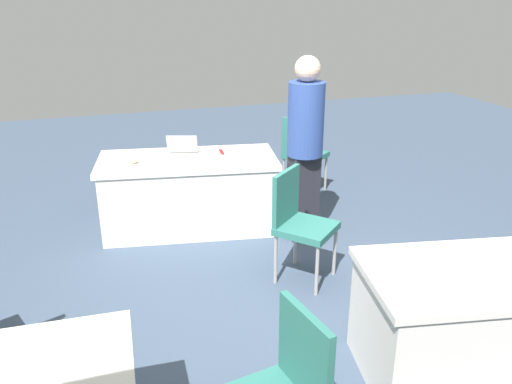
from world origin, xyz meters
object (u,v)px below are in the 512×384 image
object	(u,v)px
person_attendee_standing	(305,141)
yarn_ball	(132,160)
scissors_red	(222,152)
chair_tucked_right	(299,219)
chair_back_row	(303,151)
table_mid_left	(484,322)
table_foreground	(189,193)
laptop_silver	(181,153)

from	to	relation	value
person_attendee_standing	yarn_ball	world-z (taller)	person_attendee_standing
scissors_red	chair_tucked_right	bearing A→B (deg)	18.43
chair_back_row	scissors_red	bearing A→B (deg)	-103.81
table_mid_left	yarn_ball	bearing A→B (deg)	-55.59
person_attendee_standing	scissors_red	xyz separation A→B (m)	(0.65, -0.69, -0.25)
table_mid_left	person_attendee_standing	bearing A→B (deg)	-81.60
chair_tucked_right	yarn_ball	distance (m)	1.80
person_attendee_standing	yarn_ball	size ratio (longest dim) A/B	20.04
table_foreground	scissors_red	size ratio (longest dim) A/B	10.57
laptop_silver	yarn_ball	distance (m)	0.50
person_attendee_standing	chair_back_row	bearing A→B (deg)	61.02
person_attendee_standing	yarn_ball	xyz separation A→B (m)	(1.57, -0.58, -0.21)
table_mid_left	laptop_silver	bearing A→B (deg)	-63.82
laptop_silver	scissors_red	bearing A→B (deg)	-158.06
table_foreground	laptop_silver	size ratio (longest dim) A/B	4.87
chair_tucked_right	table_foreground	bearing A→B (deg)	-104.24
table_mid_left	chair_back_row	size ratio (longest dim) A/B	1.78
chair_tucked_right	table_mid_left	bearing A→B (deg)	71.88
chair_tucked_right	chair_back_row	xyz separation A→B (m)	(-0.81, -1.86, -0.01)
chair_back_row	laptop_silver	xyz separation A→B (m)	(1.55, 0.50, 0.26)
chair_back_row	laptop_silver	distance (m)	1.65
table_mid_left	chair_back_row	xyz separation A→B (m)	(-0.15, -3.35, 0.16)
person_attendee_standing	scissors_red	bearing A→B (deg)	126.38
table_foreground	chair_back_row	world-z (taller)	chair_back_row
chair_back_row	yarn_ball	world-z (taller)	chair_back_row
table_mid_left	yarn_ball	xyz separation A→B (m)	(1.90, -2.77, 0.42)
table_mid_left	scissors_red	distance (m)	3.07
chair_back_row	yarn_ball	bearing A→B (deg)	-110.55
scissors_red	table_mid_left	bearing A→B (deg)	24.49
table_foreground	yarn_ball	xyz separation A→B (m)	(0.55, 0.03, 0.42)
table_foreground	yarn_ball	size ratio (longest dim) A/B	21.11
chair_tucked_right	chair_back_row	distance (m)	2.03
table_mid_left	chair_tucked_right	world-z (taller)	chair_tucked_right
table_mid_left	scissors_red	xyz separation A→B (m)	(0.97, -2.88, 0.38)
laptop_silver	yarn_ball	size ratio (longest dim) A/B	4.34
table_foreground	table_mid_left	distance (m)	3.10
table_mid_left	scissors_red	bearing A→B (deg)	-71.40
person_attendee_standing	scissors_red	size ratio (longest dim) A/B	10.03
chair_tucked_right	laptop_silver	bearing A→B (deg)	-103.50
person_attendee_standing	laptop_silver	xyz separation A→B (m)	(1.08, -0.66, -0.21)
table_mid_left	yarn_ball	world-z (taller)	yarn_ball
person_attendee_standing	table_foreground	bearing A→B (deg)	142.85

